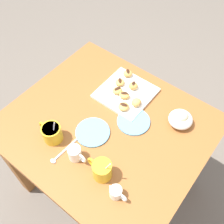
{
  "coord_description": "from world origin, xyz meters",
  "views": [
    {
      "loc": [
        -0.47,
        0.55,
        1.84
      ],
      "look_at": [
        0.02,
        -0.07,
        0.77
      ],
      "focal_mm": 42.71,
      "sensor_mm": 36.0,
      "label": 1
    }
  ],
  "objects_px": {
    "beignet_0": "(133,86)",
    "beignet_6": "(124,107)",
    "coffee_mug_mustard_left": "(102,170)",
    "beignet_3": "(120,82)",
    "dining_table": "(107,139)",
    "cream_pitcher_white": "(75,153)",
    "ice_cream_bowl": "(181,119)",
    "beignet_4": "(128,74)",
    "saucer_sky_right": "(134,121)",
    "pastry_plate_square": "(126,93)",
    "coffee_mug_mustard_right": "(52,133)",
    "beignet_2": "(117,91)",
    "saucer_sky_left": "(93,132)",
    "chocolate_sauce_pitcher": "(116,192)",
    "beignet_5": "(124,95)",
    "beignet_1": "(136,102)"
  },
  "relations": [
    {
      "from": "beignet_5",
      "to": "beignet_0",
      "type": "bearing_deg",
      "value": -90.75
    },
    {
      "from": "beignet_3",
      "to": "beignet_5",
      "type": "relative_size",
      "value": 0.91
    },
    {
      "from": "beignet_6",
      "to": "coffee_mug_mustard_right",
      "type": "bearing_deg",
      "value": 63.98
    },
    {
      "from": "ice_cream_bowl",
      "to": "beignet_6",
      "type": "bearing_deg",
      "value": 21.77
    },
    {
      "from": "cream_pitcher_white",
      "to": "saucer_sky_left",
      "type": "relative_size",
      "value": 0.63
    },
    {
      "from": "dining_table",
      "to": "beignet_2",
      "type": "distance_m",
      "value": 0.26
    },
    {
      "from": "coffee_mug_mustard_right",
      "to": "saucer_sky_left",
      "type": "xyz_separation_m",
      "value": [
        -0.13,
        -0.14,
        -0.04
      ]
    },
    {
      "from": "cream_pitcher_white",
      "to": "saucer_sky_right",
      "type": "distance_m",
      "value": 0.33
    },
    {
      "from": "coffee_mug_mustard_right",
      "to": "chocolate_sauce_pitcher",
      "type": "bearing_deg",
      "value": 175.14
    },
    {
      "from": "cream_pitcher_white",
      "to": "saucer_sky_right",
      "type": "xyz_separation_m",
      "value": [
        -0.09,
        -0.32,
        -0.03
      ]
    },
    {
      "from": "coffee_mug_mustard_left",
      "to": "saucer_sky_right",
      "type": "height_order",
      "value": "coffee_mug_mustard_left"
    },
    {
      "from": "ice_cream_bowl",
      "to": "beignet_1",
      "type": "bearing_deg",
      "value": 11.87
    },
    {
      "from": "coffee_mug_mustard_right",
      "to": "beignet_0",
      "type": "bearing_deg",
      "value": -104.67
    },
    {
      "from": "saucer_sky_right",
      "to": "saucer_sky_left",
      "type": "bearing_deg",
      "value": 55.42
    },
    {
      "from": "beignet_0",
      "to": "coffee_mug_mustard_left",
      "type": "bearing_deg",
      "value": 110.09
    },
    {
      "from": "chocolate_sauce_pitcher",
      "to": "beignet_0",
      "type": "distance_m",
      "value": 0.58
    },
    {
      "from": "dining_table",
      "to": "cream_pitcher_white",
      "type": "height_order",
      "value": "cream_pitcher_white"
    },
    {
      "from": "coffee_mug_mustard_right",
      "to": "beignet_1",
      "type": "xyz_separation_m",
      "value": [
        -0.2,
        -0.4,
        -0.01
      ]
    },
    {
      "from": "beignet_0",
      "to": "beignet_2",
      "type": "xyz_separation_m",
      "value": [
        0.05,
        0.07,
        -0.01
      ]
    },
    {
      "from": "pastry_plate_square",
      "to": "coffee_mug_mustard_right",
      "type": "xyz_separation_m",
      "value": [
        0.11,
        0.43,
        0.04
      ]
    },
    {
      "from": "beignet_4",
      "to": "saucer_sky_left",
      "type": "bearing_deg",
      "value": 101.67
    },
    {
      "from": "beignet_4",
      "to": "beignet_6",
      "type": "bearing_deg",
      "value": 120.88
    },
    {
      "from": "chocolate_sauce_pitcher",
      "to": "saucer_sky_left",
      "type": "bearing_deg",
      "value": -32.08
    },
    {
      "from": "chocolate_sauce_pitcher",
      "to": "beignet_6",
      "type": "xyz_separation_m",
      "value": [
        0.24,
        -0.37,
        -0.0
      ]
    },
    {
      "from": "ice_cream_bowl",
      "to": "beignet_1",
      "type": "relative_size",
      "value": 2.27
    },
    {
      "from": "ice_cream_bowl",
      "to": "beignet_2",
      "type": "xyz_separation_m",
      "value": [
        0.35,
        0.04,
        -0.01
      ]
    },
    {
      "from": "beignet_6",
      "to": "cream_pitcher_white",
      "type": "bearing_deg",
      "value": 88.52
    },
    {
      "from": "coffee_mug_mustard_left",
      "to": "beignet_3",
      "type": "xyz_separation_m",
      "value": [
        0.25,
        -0.46,
        -0.02
      ]
    },
    {
      "from": "coffee_mug_mustard_left",
      "to": "saucer_sky_left",
      "type": "height_order",
      "value": "coffee_mug_mustard_left"
    },
    {
      "from": "pastry_plate_square",
      "to": "beignet_3",
      "type": "relative_size",
      "value": 5.27
    },
    {
      "from": "cream_pitcher_white",
      "to": "chocolate_sauce_pitcher",
      "type": "relative_size",
      "value": 1.14
    },
    {
      "from": "beignet_2",
      "to": "beignet_6",
      "type": "bearing_deg",
      "value": 144.09
    },
    {
      "from": "saucer_sky_right",
      "to": "beignet_5",
      "type": "height_order",
      "value": "beignet_5"
    },
    {
      "from": "beignet_0",
      "to": "beignet_6",
      "type": "height_order",
      "value": "beignet_0"
    },
    {
      "from": "pastry_plate_square",
      "to": "beignet_2",
      "type": "bearing_deg",
      "value": 41.21
    },
    {
      "from": "coffee_mug_mustard_right",
      "to": "beignet_2",
      "type": "bearing_deg",
      "value": -100.63
    },
    {
      "from": "dining_table",
      "to": "saucer_sky_right",
      "type": "bearing_deg",
      "value": -135.61
    },
    {
      "from": "dining_table",
      "to": "saucer_sky_right",
      "type": "height_order",
      "value": "saucer_sky_right"
    },
    {
      "from": "ice_cream_bowl",
      "to": "beignet_4",
      "type": "relative_size",
      "value": 2.32
    },
    {
      "from": "coffee_mug_mustard_left",
      "to": "beignet_4",
      "type": "xyz_separation_m",
      "value": [
        0.25,
        -0.53,
        -0.02
      ]
    },
    {
      "from": "pastry_plate_square",
      "to": "beignet_5",
      "type": "distance_m",
      "value": 0.04
    },
    {
      "from": "coffee_mug_mustard_left",
      "to": "beignet_1",
      "type": "bearing_deg",
      "value": -76.19
    },
    {
      "from": "beignet_4",
      "to": "pastry_plate_square",
      "type": "bearing_deg",
      "value": 121.59
    },
    {
      "from": "dining_table",
      "to": "beignet_3",
      "type": "relative_size",
      "value": 18.91
    },
    {
      "from": "beignet_6",
      "to": "beignet_0",
      "type": "bearing_deg",
      "value": -74.03
    },
    {
      "from": "dining_table",
      "to": "beignet_0",
      "type": "relative_size",
      "value": 19.19
    },
    {
      "from": "coffee_mug_mustard_left",
      "to": "beignet_3",
      "type": "height_order",
      "value": "coffee_mug_mustard_left"
    },
    {
      "from": "cream_pitcher_white",
      "to": "beignet_6",
      "type": "xyz_separation_m",
      "value": [
        -0.01,
        -0.35,
        -0.01
      ]
    },
    {
      "from": "cream_pitcher_white",
      "to": "coffee_mug_mustard_left",
      "type": "bearing_deg",
      "value": -176.37
    },
    {
      "from": "saucer_sky_left",
      "to": "saucer_sky_right",
      "type": "xyz_separation_m",
      "value": [
        -0.12,
        -0.17,
        0.0
      ]
    }
  ]
}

